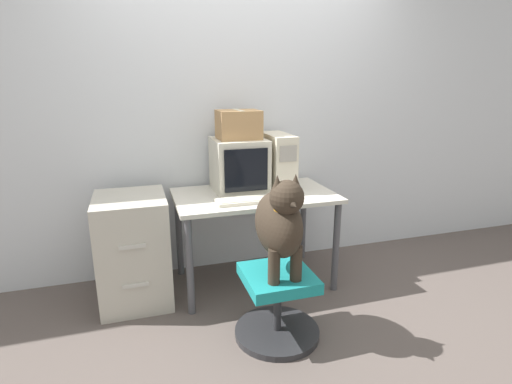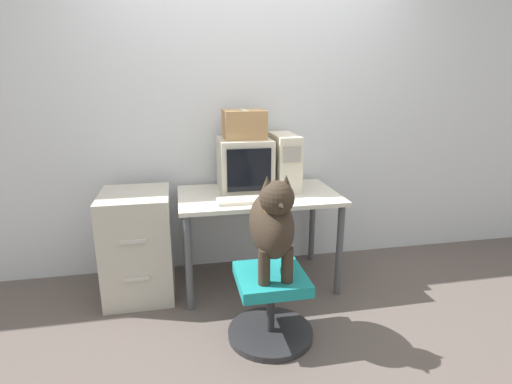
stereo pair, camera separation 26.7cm
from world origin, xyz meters
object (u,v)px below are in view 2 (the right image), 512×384
Objects in this scene: filing_cabinet at (138,244)px; cardboard_box at (244,124)px; crt_monitor at (245,164)px; dog at (272,222)px; office_chair at (271,305)px; pc_tower at (284,161)px; keyboard at (249,200)px.

cardboard_box is (0.81, 0.13, 0.84)m from filing_cabinet.
crt_monitor is 0.87m from dog.
crt_monitor is 0.52× the size of filing_cabinet.
crt_monitor is at bearing 90.96° from office_chair.
dog is at bearing -89.07° from cardboard_box.
filing_cabinet reaches higher than office_chair.
cardboard_box is (-0.31, 0.01, 0.29)m from pc_tower.
cardboard_box is at bearing 90.93° from dog.
pc_tower reaches higher than crt_monitor.
crt_monitor is 1.31× the size of cardboard_box.
dog is 0.97m from cardboard_box.
pc_tower is 0.50m from keyboard.
office_chair is (0.01, -0.83, -0.71)m from crt_monitor.
filing_cabinet is (-1.12, -0.12, -0.55)m from pc_tower.
dog is at bearing -85.70° from keyboard.
crt_monitor reaches higher than dog.
office_chair is 0.55m from dog.
dog reaches higher than filing_cabinet.
office_chair is at bearing -85.56° from keyboard.
crt_monitor is at bearing -90.00° from cardboard_box.
pc_tower is 0.68× the size of dog.
pc_tower is at bearing -1.61° from crt_monitor.
pc_tower reaches higher than dog.
pc_tower is 1.25m from filing_cabinet.
keyboard is 0.59m from cardboard_box.
pc_tower is at bearing -2.32° from cardboard_box.
cardboard_box reaches higher than pc_tower.
pc_tower reaches higher than keyboard.
office_chair is at bearing -89.04° from crt_monitor.
keyboard is 0.74m from office_chair.
pc_tower is 0.97× the size of keyboard.
office_chair is at bearing 90.00° from dog.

